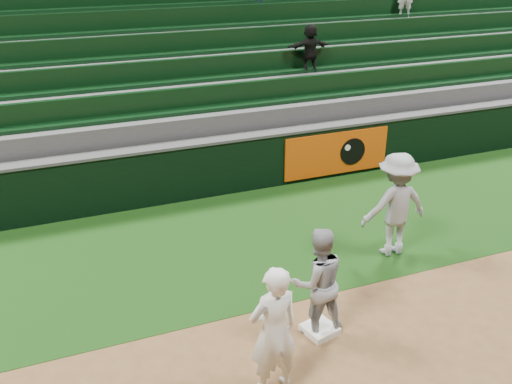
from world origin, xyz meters
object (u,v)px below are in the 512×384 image
(first_baseman, at_px, (273,331))
(baserunner, at_px, (318,282))
(first_base, at_px, (320,329))
(base_coach, at_px, (395,205))

(first_baseman, height_order, baserunner, first_baseman)
(first_base, distance_m, base_coach, 2.82)
(baserunner, xyz_separation_m, base_coach, (2.23, 1.45, 0.13))
(first_base, distance_m, baserunner, 0.77)
(baserunner, height_order, base_coach, base_coach)
(base_coach, bearing_deg, first_baseman, 37.25)
(first_baseman, distance_m, baserunner, 1.33)
(first_base, bearing_deg, first_baseman, -144.12)
(baserunner, bearing_deg, first_baseman, 44.06)
(first_baseman, distance_m, base_coach, 3.98)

